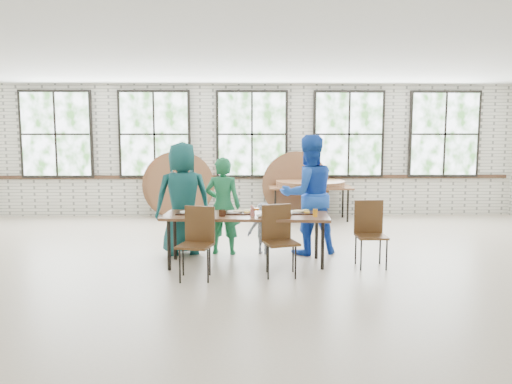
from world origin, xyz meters
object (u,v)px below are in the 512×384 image
at_px(chair_near_right, 279,234).
at_px(chair_near_left, 197,236).
at_px(storage_table, 310,189).
at_px(dining_table, 246,218).

bearing_deg(chair_near_right, chair_near_left, 170.61).
distance_m(chair_near_left, storage_table, 4.77).
height_order(dining_table, storage_table, same).
xyz_separation_m(chair_near_left, chair_near_right, (1.09, 0.14, 0.00)).
distance_m(dining_table, chair_near_right, 0.69).
height_order(chair_near_right, storage_table, chair_near_right).
height_order(dining_table, chair_near_left, chair_near_left).
height_order(dining_table, chair_near_right, chair_near_right).
distance_m(chair_near_left, chair_near_right, 1.10).
bearing_deg(storage_table, chair_near_left, -115.56).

